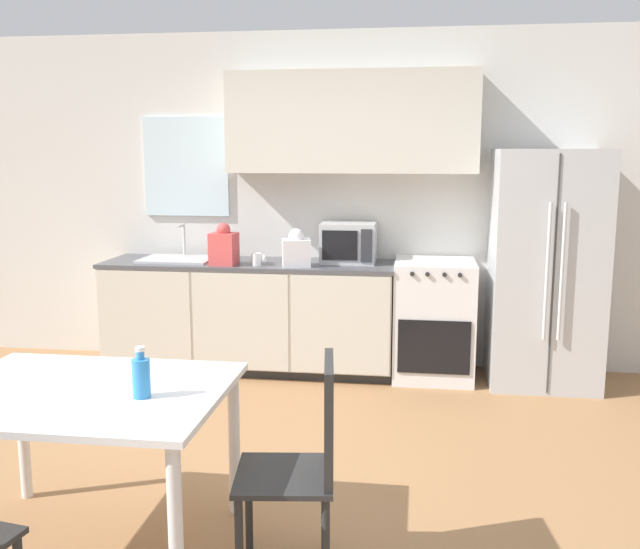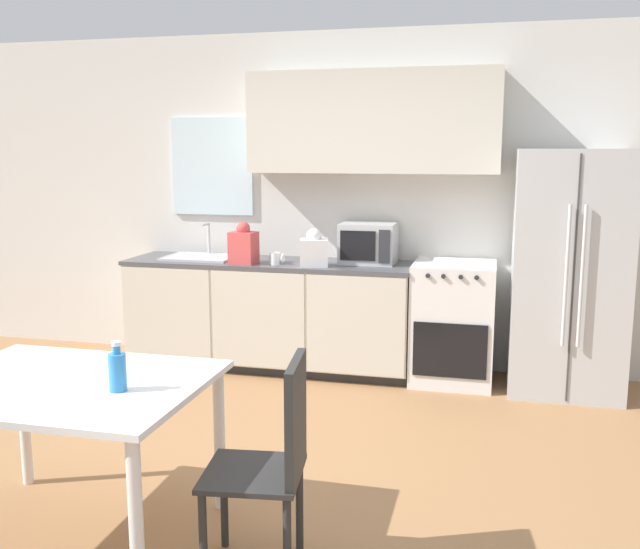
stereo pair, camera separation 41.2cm
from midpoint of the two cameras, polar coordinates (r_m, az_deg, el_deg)
The scene contains 13 objects.
ground_plane at distance 3.98m, azimuth -9.77°, elevation -16.44°, with size 12.00×12.00×0.00m, color #9E7047.
wall_back at distance 5.84m, azimuth -2.52°, elevation 7.11°, with size 12.00×0.38×2.70m.
kitchen_counter at distance 5.80m, azimuth -7.67°, elevation -3.28°, with size 2.33×0.64×0.88m.
oven_range at distance 5.59m, azimuth 7.01°, elevation -3.62°, with size 0.61×0.63×0.92m.
refrigerator at distance 5.53m, azimuth 15.58°, elevation 0.44°, with size 0.80×0.72×1.77m.
kitchen_sink at distance 5.91m, azimuth -13.29°, elevation 1.27°, with size 0.57×0.44×0.28m.
microwave at distance 5.63m, azimuth 0.23°, elevation 2.57°, with size 0.43×0.37×0.32m.
coffee_mug at distance 5.52m, azimuth -7.17°, elevation 1.20°, with size 0.11×0.08×0.10m.
grocery_bag_0 at distance 5.44m, azimuth -4.04°, elevation 1.94°, with size 0.25×0.22×0.29m.
grocery_bag_1 at distance 5.58m, azimuth -9.81°, elevation 2.22°, with size 0.21×0.19×0.33m.
dining_table at distance 3.35m, azimuth -21.85°, elevation -10.06°, with size 1.22×0.96×0.75m.
dining_chair_side at distance 3.00m, azimuth -5.00°, elevation -14.14°, with size 0.45×0.45×0.93m.
drink_bottle at distance 3.11m, azimuth -17.87°, elevation -7.84°, with size 0.08×0.08×0.22m.
Camera 1 is at (0.93, -3.43, 1.76)m, focal length 40.00 mm.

